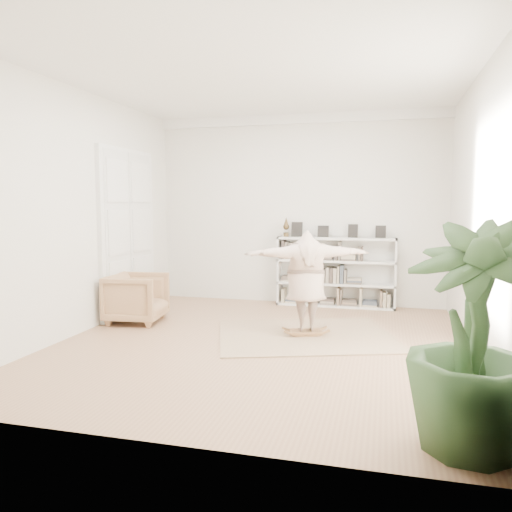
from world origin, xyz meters
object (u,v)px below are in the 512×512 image
at_px(bookshelf, 335,273).
at_px(armchair, 137,298).
at_px(houseplant, 473,337).
at_px(person, 306,278).
at_px(rocker_board, 306,332).

height_order(bookshelf, armchair, bookshelf).
distance_m(armchair, houseplant, 5.60).
bearing_deg(bookshelf, person, -95.12).
bearing_deg(rocker_board, bookshelf, 66.06).
relative_size(bookshelf, armchair, 2.51).
bearing_deg(rocker_board, armchair, 157.73).
xyz_separation_m(rocker_board, person, (0.00, 0.00, 0.79)).
xyz_separation_m(rocker_board, houseplant, (1.76, -3.04, 0.84)).
xyz_separation_m(armchair, person, (2.80, -0.17, 0.45)).
xyz_separation_m(bookshelf, person, (-0.20, -2.26, 0.22)).
relative_size(rocker_board, person, 0.29).
bearing_deg(rocker_board, houseplant, -78.77).
relative_size(person, houseplant, 0.99).
bearing_deg(bookshelf, rocker_board, -95.12).
relative_size(bookshelf, rocker_board, 4.19).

